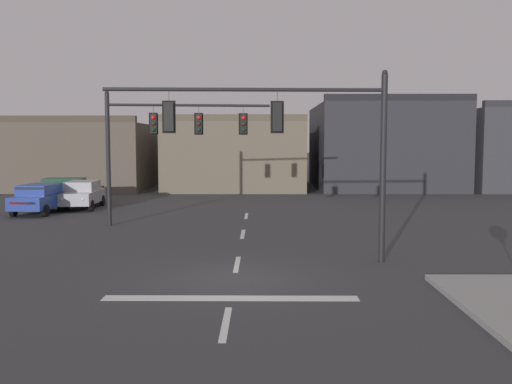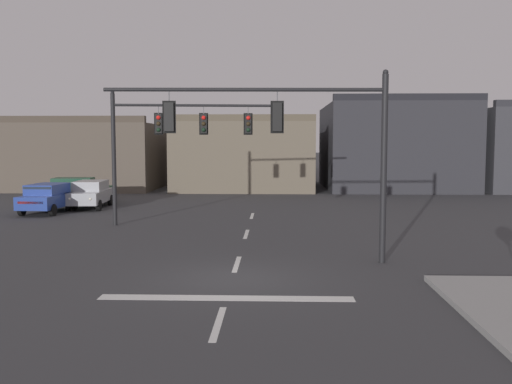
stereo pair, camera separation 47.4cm
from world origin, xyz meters
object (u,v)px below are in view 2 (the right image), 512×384
at_px(signal_mast_far_side, 168,134).
at_px(car_lot_middle, 75,189).
at_px(signal_mast_near_side, 297,133).
at_px(car_lot_farside, 49,197).
at_px(car_lot_nearside, 90,194).

xyz_separation_m(signal_mast_far_side, car_lot_middle, (-7.90, 9.60, -3.43)).
bearing_deg(signal_mast_near_side, car_lot_farside, 136.03).
height_order(signal_mast_near_side, car_lot_farside, signal_mast_near_side).
bearing_deg(car_lot_middle, signal_mast_far_side, -50.53).
relative_size(signal_mast_near_side, car_lot_middle, 1.95).
xyz_separation_m(car_lot_nearside, car_lot_middle, (-1.95, 2.93, 0.00)).
height_order(signal_mast_near_side, car_lot_nearside, signal_mast_near_side).
bearing_deg(car_lot_nearside, signal_mast_near_side, -52.35).
relative_size(car_lot_nearside, car_lot_middle, 0.99).
relative_size(signal_mast_far_side, car_lot_farside, 1.68).
bearing_deg(signal_mast_far_side, car_lot_farside, 150.19).
distance_m(signal_mast_near_side, car_lot_nearside, 19.37).
distance_m(signal_mast_far_side, car_lot_farside, 9.32).
height_order(signal_mast_near_side, car_lot_middle, signal_mast_near_side).
distance_m(car_lot_nearside, car_lot_middle, 3.52).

